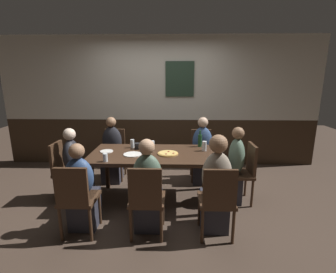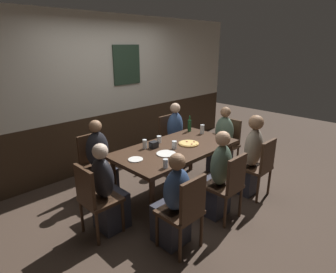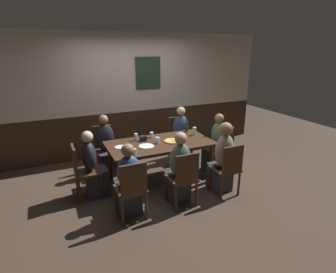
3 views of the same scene
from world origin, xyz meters
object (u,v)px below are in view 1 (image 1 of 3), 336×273
at_px(dining_table, 153,158).
at_px(chair_right_far, 201,151).
at_px(plate_white_small, 107,151).
at_px(plate_white_large, 133,154).
at_px(pint_glass_amber, 105,158).
at_px(beer_glass_tall, 148,150).
at_px(beer_glass_half, 152,144).
at_px(chair_head_east, 244,170).
at_px(person_right_near, 215,191).
at_px(person_left_near, 82,194).
at_px(tumbler_short, 204,147).
at_px(person_mid_near, 148,192).
at_px(beer_bottle_green, 200,140).
at_px(person_left_far, 112,155).
at_px(condiment_caddy, 139,146).
at_px(person_right_far, 202,155).
at_px(chair_head_west, 65,168).
at_px(pizza, 168,153).
at_px(chair_right_near, 218,199).
at_px(chair_left_far, 114,151).
at_px(chair_left_near, 77,197).
at_px(pint_glass_stout, 132,144).
at_px(person_head_west, 76,170).
at_px(person_head_east, 232,171).
at_px(chair_mid_near, 146,198).

distance_m(dining_table, chair_right_far, 1.20).
bearing_deg(plate_white_small, plate_white_large, -18.07).
bearing_deg(pint_glass_amber, beer_glass_tall, 34.29).
bearing_deg(plate_white_large, beer_glass_half, 58.09).
xyz_separation_m(chair_head_east, person_right_near, (-0.52, -0.72, 0.01)).
height_order(person_left_near, tumbler_short, person_left_near).
relative_size(person_mid_near, beer_bottle_green, 4.41).
bearing_deg(person_left_far, person_right_near, -42.36).
height_order(tumbler_short, condiment_caddy, tumbler_short).
height_order(person_left_far, tumbler_short, person_left_far).
height_order(person_right_far, beer_glass_tall, person_right_far).
height_order(chair_head_east, condiment_caddy, chair_head_east).
distance_m(chair_head_west, plate_white_large, 1.07).
bearing_deg(pizza, beer_glass_half, 125.52).
distance_m(person_right_far, pizza, 1.00).
relative_size(chair_right_far, plate_white_small, 4.71).
bearing_deg(beer_glass_half, chair_right_near, -55.06).
height_order(chair_head_west, chair_left_far, same).
height_order(chair_right_near, chair_left_near, same).
bearing_deg(pint_glass_stout, beer_glass_tall, -46.49).
xyz_separation_m(chair_head_west, tumbler_short, (2.06, 0.12, 0.31)).
bearing_deg(tumbler_short, plate_white_large, -168.15).
xyz_separation_m(chair_right_far, chair_left_near, (-1.58, -1.77, 0.00)).
distance_m(person_left_near, plate_white_large, 0.86).
xyz_separation_m(plate_white_small, condiment_caddy, (0.45, 0.16, 0.04)).
distance_m(person_right_far, person_left_near, 2.14).
xyz_separation_m(chair_right_far, plate_white_small, (-1.48, -0.84, 0.25)).
relative_size(chair_head_west, person_head_west, 0.80).
relative_size(person_head_east, person_left_far, 0.99).
distance_m(dining_table, chair_mid_near, 0.90).
xyz_separation_m(person_left_near, beer_bottle_green, (1.50, 1.08, 0.39)).
height_order(chair_left_near, person_mid_near, person_mid_near).
xyz_separation_m(chair_left_far, person_right_near, (1.58, -1.61, 0.01)).
bearing_deg(chair_head_west, pint_glass_stout, 15.21).
height_order(dining_table, chair_head_west, chair_head_west).
bearing_deg(person_mid_near, chair_left_far, 116.26).
bearing_deg(plate_white_large, pint_glass_stout, 99.87).
bearing_deg(beer_glass_tall, person_right_near, -38.97).
distance_m(chair_mid_near, beer_bottle_green, 1.47).
height_order(chair_mid_near, beer_glass_tall, chair_mid_near).
height_order(person_left_near, condiment_caddy, person_left_near).
height_order(dining_table, person_head_west, person_head_west).
distance_m(dining_table, beer_glass_half, 0.33).
height_order(chair_right_near, chair_left_far, same).
xyz_separation_m(person_head_east, person_left_near, (-1.94, -0.72, -0.02)).
xyz_separation_m(chair_left_near, pint_glass_amber, (0.21, 0.50, 0.29)).
bearing_deg(person_mid_near, pint_glass_amber, 150.27).
bearing_deg(person_head_west, pizza, -2.22).
bearing_deg(beer_bottle_green, person_left_near, -144.31).
bearing_deg(person_head_east, dining_table, 180.00).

